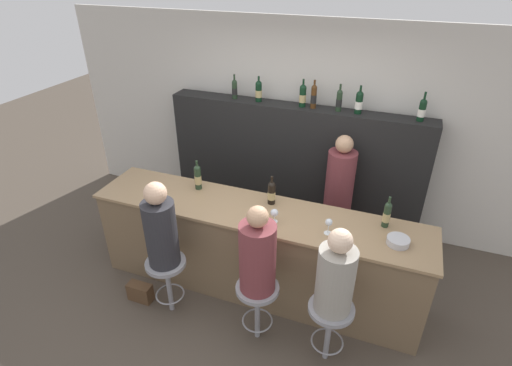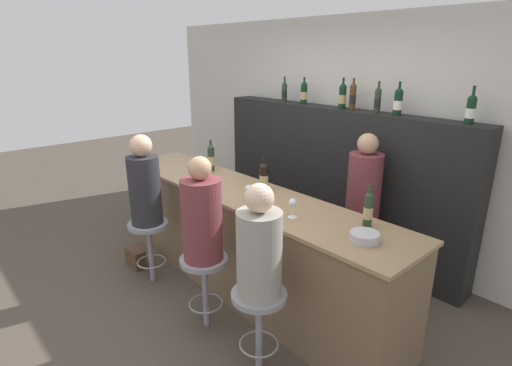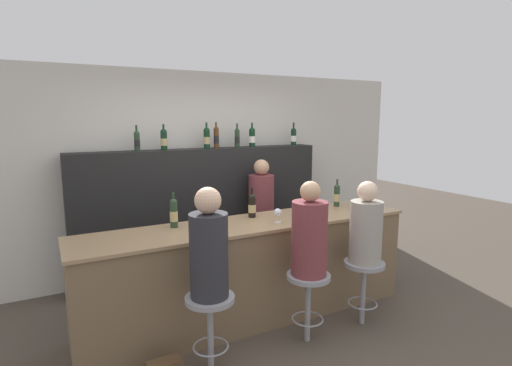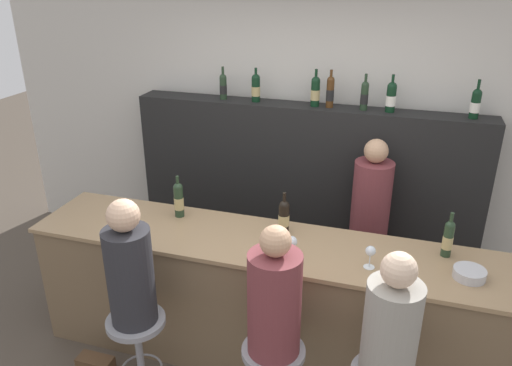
% 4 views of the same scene
% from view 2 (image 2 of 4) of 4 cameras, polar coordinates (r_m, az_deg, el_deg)
% --- Properties ---
extents(ground_plane, '(16.00, 16.00, 0.00)m').
position_cam_2_polar(ground_plane, '(3.94, -5.56, -16.01)').
color(ground_plane, '#4C4238').
extents(wall_back, '(6.40, 0.05, 2.60)m').
position_cam_2_polar(wall_back, '(4.72, 12.84, 6.62)').
color(wall_back, beige).
rests_on(wall_back, ground_plane).
extents(bar_counter, '(3.40, 0.69, 1.00)m').
position_cam_2_polar(bar_counter, '(3.86, -1.89, -8.10)').
color(bar_counter, brown).
rests_on(bar_counter, ground_plane).
extents(back_bar_cabinet, '(3.19, 0.28, 1.63)m').
position_cam_2_polar(back_bar_cabinet, '(4.66, 10.82, 0.47)').
color(back_bar_cabinet, black).
rests_on(back_bar_cabinet, ground_plane).
extents(wine_bottle_counter_0, '(0.07, 0.07, 0.33)m').
position_cam_2_polar(wine_bottle_counter_0, '(4.28, -6.45, 3.61)').
color(wine_bottle_counter_0, '#233823').
rests_on(wine_bottle_counter_0, bar_counter).
extents(wine_bottle_counter_1, '(0.08, 0.08, 0.31)m').
position_cam_2_polar(wine_bottle_counter_1, '(3.67, 1.12, 0.99)').
color(wine_bottle_counter_1, black).
rests_on(wine_bottle_counter_1, bar_counter).
extents(wine_bottle_counter_2, '(0.07, 0.07, 0.32)m').
position_cam_2_polar(wine_bottle_counter_2, '(3.00, 15.76, -3.57)').
color(wine_bottle_counter_2, '#233823').
rests_on(wine_bottle_counter_2, bar_counter).
extents(wine_bottle_backbar_0, '(0.07, 0.07, 0.30)m').
position_cam_2_polar(wine_bottle_backbar_0, '(4.98, 4.08, 12.90)').
color(wine_bottle_backbar_0, '#233823').
rests_on(wine_bottle_backbar_0, back_bar_cabinet).
extents(wine_bottle_backbar_1, '(0.08, 0.08, 0.30)m').
position_cam_2_polar(wine_bottle_backbar_1, '(4.77, 6.86, 12.67)').
color(wine_bottle_backbar_1, black).
rests_on(wine_bottle_backbar_1, back_bar_cabinet).
extents(wine_bottle_backbar_2, '(0.08, 0.08, 0.32)m').
position_cam_2_polar(wine_bottle_backbar_2, '(4.43, 12.26, 12.05)').
color(wine_bottle_backbar_2, black).
rests_on(wine_bottle_backbar_2, back_bar_cabinet).
extents(wine_bottle_backbar_3, '(0.07, 0.07, 0.33)m').
position_cam_2_polar(wine_bottle_backbar_3, '(4.35, 13.66, 11.93)').
color(wine_bottle_backbar_3, '#4C2D14').
rests_on(wine_bottle_backbar_3, back_bar_cabinet).
extents(wine_bottle_backbar_4, '(0.07, 0.07, 0.31)m').
position_cam_2_polar(wine_bottle_backbar_4, '(4.20, 16.99, 11.28)').
color(wine_bottle_backbar_4, '#233823').
rests_on(wine_bottle_backbar_4, back_bar_cabinet).
extents(wine_bottle_backbar_5, '(0.08, 0.08, 0.32)m').
position_cam_2_polar(wine_bottle_backbar_5, '(4.09, 19.64, 10.89)').
color(wine_bottle_backbar_5, black).
rests_on(wine_bottle_backbar_5, back_bar_cabinet).
extents(wine_bottle_backbar_6, '(0.08, 0.08, 0.32)m').
position_cam_2_polar(wine_bottle_backbar_6, '(3.82, 28.35, 9.26)').
color(wine_bottle_backbar_6, black).
rests_on(wine_bottle_backbar_6, back_bar_cabinet).
extents(wine_glass_0, '(0.08, 0.08, 0.14)m').
position_cam_2_polar(wine_glass_0, '(3.40, -1.03, -0.95)').
color(wine_glass_0, silver).
rests_on(wine_glass_0, bar_counter).
extents(wine_glass_1, '(0.07, 0.07, 0.15)m').
position_cam_2_polar(wine_glass_1, '(3.05, 5.27, -2.98)').
color(wine_glass_1, silver).
rests_on(wine_glass_1, bar_counter).
extents(metal_bowl, '(0.20, 0.20, 0.06)m').
position_cam_2_polar(metal_bowl, '(2.80, 15.22, -7.43)').
color(metal_bowl, '#B7B7BC').
rests_on(metal_bowl, bar_counter).
extents(bar_stool_left, '(0.39, 0.39, 0.64)m').
position_cam_2_polar(bar_stool_left, '(4.09, -15.02, -7.19)').
color(bar_stool_left, gray).
rests_on(bar_stool_left, ground_plane).
extents(guest_seated_left, '(0.30, 0.30, 0.87)m').
position_cam_2_polar(guest_seated_left, '(3.90, -15.64, -0.26)').
color(guest_seated_left, '#28282D').
rests_on(guest_seated_left, bar_stool_left).
extents(bar_stool_middle, '(0.39, 0.39, 0.64)m').
position_cam_2_polar(bar_stool_middle, '(3.36, -7.37, -12.55)').
color(bar_stool_middle, gray).
rests_on(bar_stool_middle, ground_plane).
extents(guest_seated_middle, '(0.32, 0.32, 0.84)m').
position_cam_2_polar(guest_seated_middle, '(3.13, -7.74, -4.68)').
color(guest_seated_middle, brown).
rests_on(guest_seated_middle, bar_stool_middle).
extents(bar_stool_right, '(0.39, 0.39, 0.64)m').
position_cam_2_polar(bar_stool_right, '(2.92, 0.44, -17.59)').
color(bar_stool_right, gray).
rests_on(bar_stool_right, ground_plane).
extents(guest_seated_right, '(0.31, 0.31, 0.79)m').
position_cam_2_polar(guest_seated_right, '(2.67, 0.46, -9.24)').
color(guest_seated_right, gray).
rests_on(guest_seated_right, bar_stool_right).
extents(bartender, '(0.32, 0.32, 1.50)m').
position_cam_2_polar(bartender, '(4.07, 14.86, -4.35)').
color(bartender, brown).
rests_on(bartender, ground_plane).
extents(handbag, '(0.26, 0.12, 0.20)m').
position_cam_2_polar(handbag, '(4.57, -16.83, -10.16)').
color(handbag, '#513823').
rests_on(handbag, ground_plane).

